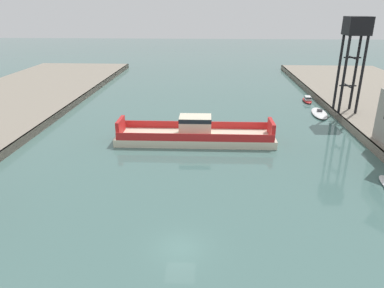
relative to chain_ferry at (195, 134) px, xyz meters
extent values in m
plane|color=#476B66|center=(-0.14, -24.49, -1.15)|extent=(400.00, 400.00, 0.00)
cube|color=#4C4742|center=(-24.55, -4.49, -0.53)|extent=(0.30, 140.00, 1.24)
cube|color=#4C4742|center=(24.26, -4.49, -0.53)|extent=(0.30, 140.00, 1.24)
cube|color=beige|center=(0.00, 0.00, -0.60)|extent=(22.82, 5.97, 1.10)
cube|color=red|center=(-0.03, 2.80, 0.50)|extent=(21.85, 0.36, 1.10)
cube|color=red|center=(0.03, -2.80, 0.50)|extent=(21.85, 0.36, 1.10)
cube|color=beige|center=(0.00, 0.00, 1.33)|extent=(4.59, 3.20, 2.75)
cube|color=black|center=(0.00, 0.00, 2.36)|extent=(4.63, 3.24, 0.60)
cube|color=red|center=(10.88, 0.12, 1.05)|extent=(0.54, 4.01, 2.20)
cube|color=red|center=(-10.88, -0.12, 1.05)|extent=(0.54, 4.01, 2.20)
ellipsoid|color=red|center=(22.15, 24.50, -0.92)|extent=(1.83, 4.99, 0.46)
cube|color=silver|center=(22.13, 24.13, -0.31)|extent=(1.19, 1.77, 0.76)
cube|color=black|center=(22.13, 24.13, -0.22)|extent=(1.23, 1.82, 0.23)
ellipsoid|color=white|center=(22.00, 14.94, -0.86)|extent=(3.36, 7.80, 0.57)
cube|color=#4C4C51|center=(22.00, 14.94, -0.33)|extent=(0.94, 0.49, 0.50)
cylinder|color=black|center=(24.25, 14.76, 6.51)|extent=(0.44, 0.44, 12.82)
cylinder|color=black|center=(27.10, 14.76, 6.51)|extent=(0.44, 0.44, 12.82)
cylinder|color=black|center=(24.25, 11.91, 6.51)|extent=(0.44, 0.44, 12.82)
cylinder|color=black|center=(27.10, 11.91, 6.51)|extent=(0.44, 0.44, 12.82)
cube|color=black|center=(25.67, 13.33, 4.58)|extent=(2.85, 0.20, 0.20)
cube|color=black|center=(25.67, 13.33, 4.58)|extent=(0.20, 2.85, 0.20)
cube|color=black|center=(25.67, 13.33, 9.33)|extent=(2.85, 0.20, 0.20)
cube|color=black|center=(25.67, 13.33, 9.33)|extent=(0.20, 2.85, 0.20)
cube|color=black|center=(25.67, 13.33, 14.37)|extent=(3.70, 3.70, 2.90)
camera|label=1|loc=(2.11, -48.21, 17.31)|focal=33.07mm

